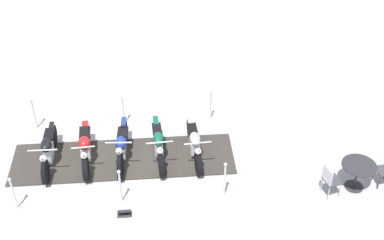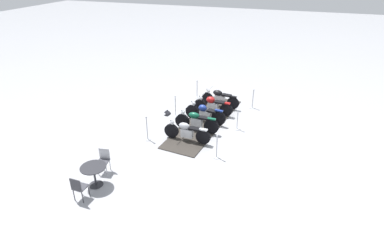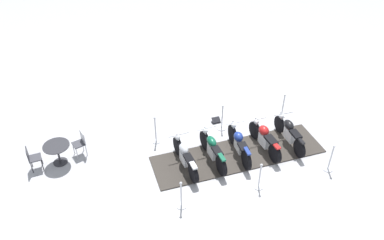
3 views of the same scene
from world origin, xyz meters
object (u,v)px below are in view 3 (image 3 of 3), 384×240
at_px(motorcycle_chrome, 185,156).
at_px(info_placard, 216,121).
at_px(motorcycle_black, 289,132).
at_px(motorcycle_navy, 239,144).
at_px(cafe_chair_across_table, 80,142).
at_px(stanchion_left_rear, 181,198).
at_px(motorcycle_forest, 212,149).
at_px(stanchion_right_front, 283,109).
at_px(stanchion_left_front, 330,162).
at_px(motorcycle_maroon, 265,138).
at_px(stanchion_right_mid, 222,122).
at_px(stanchion_right_rear, 156,133).
at_px(stanchion_left_mid, 259,180).
at_px(cafe_chair_near_table, 32,157).
at_px(cafe_table, 57,150).

xyz_separation_m(motorcycle_chrome, info_placard, (2.14, 1.82, -0.42)).
height_order(motorcycle_black, motorcycle_navy, motorcycle_navy).
bearing_deg(cafe_chair_across_table, stanchion_left_rear, 112.03).
bearing_deg(motorcycle_navy, motorcycle_forest, 93.71).
bearing_deg(stanchion_right_front, motorcycle_forest, -162.39).
height_order(motorcycle_forest, stanchion_left_front, stanchion_left_front).
xyz_separation_m(motorcycle_navy, cafe_chair_across_table, (-5.08, 2.34, 0.04)).
height_order(motorcycle_maroon, motorcycle_chrome, motorcycle_maroon).
relative_size(stanchion_right_mid, stanchion_left_front, 1.04).
height_order(motorcycle_maroon, stanchion_right_rear, stanchion_right_rear).
distance_m(stanchion_left_rear, cafe_chair_across_table, 4.36).
bearing_deg(motorcycle_navy, stanchion_left_mid, -176.54).
xyz_separation_m(motorcycle_navy, stanchion_right_rear, (-2.44, 1.88, -0.09)).
xyz_separation_m(stanchion_right_mid, cafe_chair_near_table, (-6.88, 0.63, 0.20)).
bearing_deg(cafe_chair_near_table, stanchion_right_mid, -3.80).
bearing_deg(stanchion_left_front, motorcycle_navy, 141.47).
bearing_deg(stanchion_right_mid, stanchion_right_rear, 173.74).
relative_size(stanchion_right_mid, stanchion_left_rear, 1.05).
bearing_deg(info_placard, stanchion_right_front, -9.23).
relative_size(motorcycle_maroon, motorcycle_forest, 0.98).
distance_m(motorcycle_maroon, cafe_chair_near_table, 8.05).
bearing_deg(motorcycle_forest, stanchion_right_mid, -35.08).
bearing_deg(cafe_chair_across_table, info_placard, 166.98).
relative_size(motorcycle_navy, cafe_table, 2.38).
xyz_separation_m(motorcycle_navy, motorcycle_chrome, (-1.98, 0.21, -0.03)).
xyz_separation_m(motorcycle_forest, cafe_chair_across_table, (-4.09, 2.24, 0.04)).
relative_size(motorcycle_maroon, stanchion_left_front, 1.95).
height_order(motorcycle_forest, cafe_table, motorcycle_forest).
bearing_deg(cafe_table, motorcycle_maroon, -18.65).
xyz_separation_m(stanchion_left_front, cafe_chair_across_table, (-7.51, 4.28, 0.21)).
relative_size(motorcycle_forest, motorcycle_chrome, 0.99).
bearing_deg(motorcycle_chrome, stanchion_right_front, -74.62).
distance_m(motorcycle_chrome, stanchion_right_mid, 2.56).
distance_m(stanchion_right_front, cafe_chair_near_table, 9.54).
bearing_deg(stanchion_right_rear, cafe_table, 174.58).
distance_m(motorcycle_navy, stanchion_right_mid, 1.61).
height_order(motorcycle_forest, info_placard, motorcycle_forest).
relative_size(motorcycle_black, stanchion_left_mid, 2.11).
bearing_deg(motorcycle_forest, info_placard, -27.68).
relative_size(motorcycle_black, stanchion_right_rear, 1.86).
bearing_deg(stanchion_left_mid, motorcycle_forest, 114.81).
height_order(stanchion_right_mid, cafe_table, stanchion_right_mid).
relative_size(motorcycle_navy, motorcycle_forest, 1.00).
relative_size(motorcycle_maroon, cafe_table, 2.33).
xyz_separation_m(stanchion_left_mid, cafe_table, (-5.71, 3.85, 0.28)).
distance_m(stanchion_left_front, info_placard, 4.59).
bearing_deg(cafe_table, stanchion_left_front, -26.46).
height_order(motorcycle_black, stanchion_right_mid, stanchion_right_mid).
bearing_deg(motorcycle_black, cafe_chair_near_table, 81.29).
relative_size(motorcycle_chrome, info_placard, 5.58).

